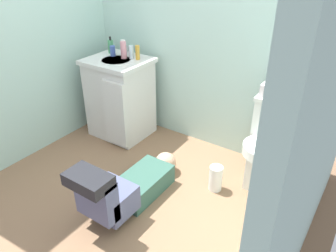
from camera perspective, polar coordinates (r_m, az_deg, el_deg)
The scene contains 18 objects.
ground_plane at distance 2.84m, azimuth -4.92°, elevation -11.22°, with size 2.91×2.97×0.04m, color #876348.
wall_back at distance 3.08m, azimuth 6.58°, elevation 17.52°, with size 2.57×0.08×2.40m, color #AACDC2.
wall_left at distance 3.18m, azimuth -24.50°, elevation 15.59°, with size 0.08×1.97×2.40m, color #AACDC2.
wall_right at distance 1.76m, azimuth 26.83°, elevation 5.51°, with size 0.08×1.97×2.40m, color #AACDC2.
toilet at distance 2.81m, azimuth 17.04°, elevation -3.27°, with size 0.36×0.46×0.75m.
vanity_cabinet at distance 3.43m, azimuth -8.28°, elevation 4.93°, with size 0.60×0.53×0.82m.
faucet at distance 3.38m, azimuth -7.20°, elevation 12.79°, with size 0.02×0.02×0.10m, color silver.
person_plumber at distance 2.59m, azimuth -7.03°, elevation -10.27°, with size 0.39×1.06×0.52m.
tissue_box at distance 2.70m, azimuth 18.09°, elevation 5.65°, with size 0.22×0.11×0.10m, color silver.
toiletry_bag at distance 2.67m, azimuth 21.15°, elevation 4.92°, with size 0.12×0.09×0.11m, color #33598C.
soap_dispenser at distance 3.49m, azimuth -9.87°, elevation 13.41°, with size 0.06×0.06×0.17m.
bottle_blue at distance 3.39m, azimuth -9.54°, elevation 12.68°, with size 0.05×0.05×0.10m, color #4662B8.
bottle_white at distance 3.37m, azimuth -7.74°, elevation 13.24°, with size 0.05×0.05×0.16m, color white.
bottle_pink at distance 3.29m, azimuth -7.69°, elevation 12.87°, with size 0.06×0.06×0.16m, color pink.
bottle_clear at distance 3.29m, azimuth -6.38°, elevation 12.58°, with size 0.05×0.05×0.12m, color silver.
bottle_amber at distance 3.25m, azimuth -5.29°, elevation 12.54°, with size 0.04×0.04×0.14m, color gold.
paper_towel_roll at distance 2.78m, azimuth 8.23°, elevation -8.90°, with size 0.11×0.11×0.22m, color white.
toilet_paper_roll at distance 2.47m, azimuth 16.05°, elevation -18.00°, with size 0.11×0.11×0.10m, color white.
Camera 1 is at (1.40, -1.64, 1.82)m, focal length 35.27 mm.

